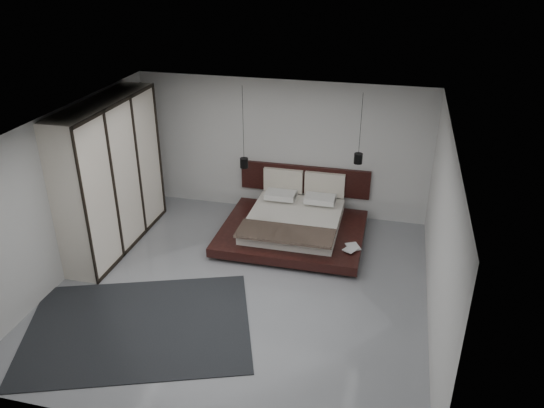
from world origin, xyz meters
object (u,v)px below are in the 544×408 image
(bed, at_px, (294,223))
(pendant_right, at_px, (358,158))
(pendant_left, at_px, (244,162))
(rug, at_px, (139,326))
(lattice_screen, at_px, (137,150))
(wardrobe, at_px, (111,176))

(bed, relative_size, pendant_right, 2.02)
(pendant_left, distance_m, rug, 3.91)
(lattice_screen, relative_size, pendant_left, 1.60)
(wardrobe, bearing_deg, bed, 17.44)
(pendant_right, height_order, rug, pendant_right)
(wardrobe, height_order, rug, wardrobe)
(pendant_left, bearing_deg, bed, -20.60)
(bed, xyz_separation_m, rug, (-1.70, -3.24, -0.27))
(pendant_right, distance_m, wardrobe, 4.54)
(bed, xyz_separation_m, wardrobe, (-3.20, -1.01, 1.09))
(lattice_screen, distance_m, rug, 4.36)
(rug, bearing_deg, pendant_left, 80.73)
(pendant_left, bearing_deg, rug, -99.27)
(bed, relative_size, rug, 0.82)
(pendant_left, height_order, pendant_right, same)
(lattice_screen, bearing_deg, pendant_left, -3.01)
(pendant_right, height_order, wardrobe, pendant_right)
(wardrobe, bearing_deg, pendant_right, 18.26)
(wardrobe, bearing_deg, rug, -56.12)
(lattice_screen, distance_m, pendant_left, 2.35)
(wardrobe, bearing_deg, pendant_left, 34.15)
(bed, bearing_deg, rug, -117.73)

